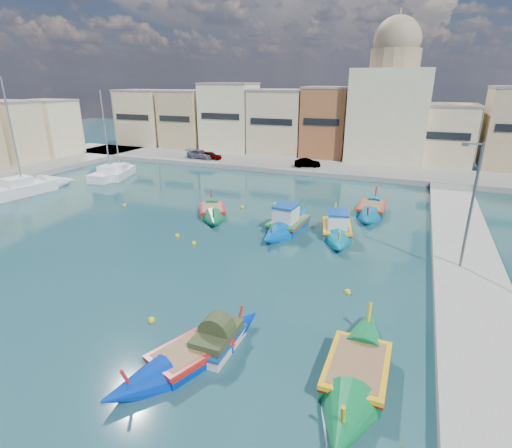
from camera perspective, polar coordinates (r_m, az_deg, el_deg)
The scene contains 18 objects.
ground at distance 26.36m, azimuth -13.12°, elevation -5.90°, with size 160.00×160.00×0.00m, color #174445.
east_quay at distance 22.46m, azimuth 29.33°, elevation -12.26°, with size 4.00×70.00×0.50m, color gray.
north_quay at distance 54.22m, azimuth 6.40°, elevation 8.19°, with size 80.00×8.00×0.60m, color gray.
north_townhouses at distance 59.36m, azimuth 14.98°, elevation 13.26°, with size 83.20×7.87×10.19m.
church_block at distance 59.40m, azimuth 18.66°, elevation 16.23°, with size 10.00×10.00×19.10m.
quay_street_lamp at distance 26.33m, azimuth 28.30°, elevation 2.27°, with size 1.18×0.16×8.00m.
parked_cars at distance 56.25m, azimuth -4.21°, elevation 9.60°, with size 19.64×2.20×1.22m.
luzzu_turquoise_cabin at distance 31.45m, azimuth 11.44°, elevation -0.73°, with size 4.13×9.52×2.99m.
luzzu_blue_cabin at distance 31.84m, azimuth 4.58°, elevation -0.05°, with size 3.01×9.38×3.27m.
luzzu_cyan_mid at distance 37.16m, azimuth 16.17°, elevation 1.98°, with size 2.28×9.20×2.72m.
luzzu_green at distance 35.43m, azimuth -6.24°, elevation 1.78°, with size 5.73×8.00×2.53m.
luzzu_blue_south at distance 18.01m, azimuth -9.30°, elevation -18.08°, with size 4.83×8.37×2.38m.
luzzu_cyan_south at distance 17.38m, azimuth 14.17°, elevation -19.89°, with size 2.38×9.01×2.80m.
tender_near at distance 18.42m, azimuth -5.55°, elevation -16.10°, with size 1.63×2.97×1.46m.
yacht_north at distance 53.40m, azimuth -18.29°, elevation 7.25°, with size 4.49×8.19×10.53m.
yacht_midnorth at distance 52.49m, azimuth -19.31°, elevation 6.95°, with size 3.33×7.93×10.91m.
yacht_mid at distance 48.80m, azimuth -28.60°, elevation 4.77°, with size 4.31×10.18×12.45m.
mooring_buoys at distance 30.68m, azimuth -6.01°, elevation -1.52°, with size 22.72×20.88×0.36m.
Camera 1 is at (14.12, -19.19, 11.27)m, focal length 28.00 mm.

